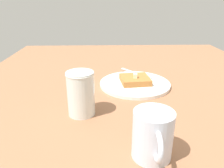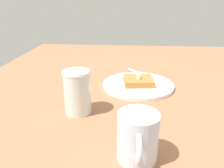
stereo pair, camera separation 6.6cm
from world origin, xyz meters
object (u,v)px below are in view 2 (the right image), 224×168
Objects in this scene: fork at (143,75)px; coffee_mug at (135,137)px; plate at (138,85)px; syrup_jar at (78,93)px.

fork is 45.55cm from coffee_mug.
fork reaches higher than plate.
fork is at bearing 145.91° from syrup_jar.
plate is 37.04cm from coffee_mug.
plate is 26.15cm from syrup_jar.
plate is at bearing 177.03° from coffee_mug.
syrup_jar is (19.50, -16.71, 4.94)cm from plate.
fork is at bearing 165.30° from plate.
fork is (-8.47, 2.22, 0.66)cm from plate.
plate is 8.78cm from fork.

